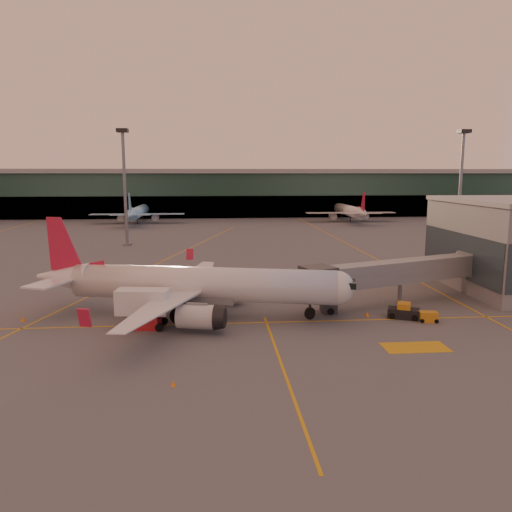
{
  "coord_description": "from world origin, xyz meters",
  "views": [
    {
      "loc": [
        -0.58,
        -46.99,
        16.02
      ],
      "look_at": [
        5.06,
        19.1,
        5.0
      ],
      "focal_mm": 35.0,
      "sensor_mm": 36.0,
      "label": 1
    }
  ],
  "objects": [
    {
      "name": "cone_wing_left",
      "position": [
        -3.81,
        25.76,
        0.29
      ],
      "size": [
        0.47,
        0.47,
        0.59
      ],
      "color": "orange",
      "rests_on": "ground"
    },
    {
      "name": "catering_truck",
      "position": [
        -8.0,
        4.17,
        2.35
      ],
      "size": [
        5.58,
        3.01,
        4.14
      ],
      "rotation": [
        0.0,
        0.0,
        -0.12
      ],
      "color": "#A7171F",
      "rests_on": "ground"
    },
    {
      "name": "mast_east_near",
      "position": [
        55.0,
        62.0,
        14.86
      ],
      "size": [
        2.4,
        2.4,
        25.6
      ],
      "color": "slate",
      "rests_on": "ground"
    },
    {
      "name": "pushback_tug",
      "position": [
        20.48,
        5.34,
        0.71
      ],
      "size": [
        3.86,
        3.02,
        1.76
      ],
      "rotation": [
        0.0,
        0.0,
        -0.41
      ],
      "color": "black",
      "rests_on": "ground"
    },
    {
      "name": "cone_tail",
      "position": [
        -21.54,
        7.72,
        0.28
      ],
      "size": [
        0.46,
        0.46,
        0.58
      ],
      "color": "orange",
      "rests_on": "ground"
    },
    {
      "name": "jet_bridge",
      "position": [
        23.63,
        12.06,
        3.85
      ],
      "size": [
        27.25,
        12.82,
        5.6
      ],
      "color": "slate",
      "rests_on": "ground"
    },
    {
      "name": "cone_nose",
      "position": [
        16.66,
        6.43,
        0.28
      ],
      "size": [
        0.45,
        0.45,
        0.57
      ],
      "color": "orange",
      "rests_on": "ground"
    },
    {
      "name": "gpu_cart",
      "position": [
        22.61,
        3.71,
        0.55
      ],
      "size": [
        2.09,
        1.45,
        1.13
      ],
      "rotation": [
        0.0,
        0.0,
        -0.16
      ],
      "color": "#BD7A17",
      "rests_on": "ground"
    },
    {
      "name": "distant_aircraft_row",
      "position": [
        10.83,
        118.0,
        0.0
      ],
      "size": [
        350.0,
        34.0,
        13.0
      ],
      "color": "#8EC9EE",
      "rests_on": "ground"
    },
    {
      "name": "mast_west_near",
      "position": [
        -20.0,
        66.0,
        14.86
      ],
      "size": [
        2.4,
        2.4,
        25.6
      ],
      "color": "slate",
      "rests_on": "ground"
    },
    {
      "name": "main_airplane",
      "position": [
        -3.05,
        8.09,
        3.6
      ],
      "size": [
        36.39,
        33.09,
        11.08
      ],
      "rotation": [
        0.0,
        0.0,
        -0.22
      ],
      "color": "silver",
      "rests_on": "ground"
    },
    {
      "name": "taxi_markings",
      "position": [
        -7.32,
        44.49,
        0.01
      ],
      "size": [
        100.12,
        173.0,
        0.01
      ],
      "color": "#CA9213",
      "rests_on": "ground"
    },
    {
      "name": "terminal",
      "position": [
        0.0,
        141.79,
        8.76
      ],
      "size": [
        400.0,
        20.0,
        17.6
      ],
      "color": "#19382D",
      "rests_on": "ground"
    },
    {
      "name": "cone_wing_right",
      "position": [
        -3.79,
        -10.75,
        0.23
      ],
      "size": [
        0.38,
        0.38,
        0.48
      ],
      "color": "orange",
      "rests_on": "ground"
    },
    {
      "name": "ground",
      "position": [
        0.0,
        0.0,
        0.0
      ],
      "size": [
        600.0,
        600.0,
        0.0
      ],
      "primitive_type": "plane",
      "color": "#4C4F54",
      "rests_on": "ground"
    }
  ]
}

